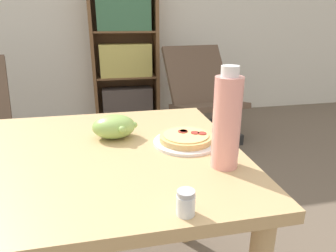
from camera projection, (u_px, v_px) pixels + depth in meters
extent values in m
cube|color=silver|center=(89.00, 3.00, 3.26)|extent=(8.00, 0.05, 2.60)
cube|color=tan|center=(62.00, 159.00, 0.96)|extent=(1.15, 0.85, 0.03)
cylinder|color=tan|center=(186.00, 184.00, 1.52)|extent=(0.06, 0.06, 0.69)
cylinder|color=white|center=(186.00, 142.00, 1.04)|extent=(0.22, 0.22, 0.01)
cylinder|color=#DBB26B|center=(186.00, 138.00, 1.03)|extent=(0.18, 0.18, 0.02)
cylinder|color=#EACC7A|center=(186.00, 135.00, 1.03)|extent=(0.16, 0.16, 0.00)
cylinder|color=#A83328|center=(183.00, 131.00, 1.05)|extent=(0.03, 0.03, 0.00)
cylinder|color=#A83328|center=(195.00, 133.00, 1.04)|extent=(0.03, 0.03, 0.00)
cylinder|color=#A83328|center=(184.00, 131.00, 1.05)|extent=(0.03, 0.03, 0.00)
cylinder|color=#A83328|center=(202.00, 133.00, 1.03)|extent=(0.03, 0.03, 0.00)
ellipsoid|color=#93BC5B|center=(114.00, 127.00, 1.08)|extent=(0.15, 0.12, 0.09)
sphere|color=#93BC5B|center=(134.00, 125.00, 1.08)|extent=(0.02, 0.02, 0.02)
sphere|color=#93BC5B|center=(97.00, 128.00, 1.05)|extent=(0.02, 0.02, 0.02)
sphere|color=#93BC5B|center=(122.00, 130.00, 1.03)|extent=(0.03, 0.03, 0.03)
sphere|color=#93BC5B|center=(115.00, 128.00, 1.11)|extent=(0.02, 0.02, 0.02)
sphere|color=#93BC5B|center=(107.00, 120.00, 1.12)|extent=(0.02, 0.02, 0.02)
sphere|color=#93BC5B|center=(116.00, 126.00, 1.06)|extent=(0.02, 0.02, 0.02)
cylinder|color=pink|center=(227.00, 123.00, 0.84)|extent=(0.08, 0.08, 0.26)
cylinder|color=white|center=(230.00, 71.00, 0.79)|extent=(0.05, 0.05, 0.03)
cylinder|color=white|center=(186.00, 205.00, 0.66)|extent=(0.04, 0.04, 0.05)
cylinder|color=#B7B7BC|center=(186.00, 193.00, 0.65)|extent=(0.04, 0.04, 0.01)
cube|color=black|center=(204.00, 134.00, 3.00)|extent=(0.63, 0.62, 0.10)
cube|color=brown|center=(208.00, 106.00, 2.82)|extent=(0.67, 0.57, 0.14)
cube|color=brown|center=(197.00, 75.00, 3.01)|extent=(0.66, 0.48, 0.55)
cube|color=brown|center=(94.00, 55.00, 3.28)|extent=(0.04, 0.30, 1.52)
cube|color=brown|center=(156.00, 54.00, 3.41)|extent=(0.04, 0.30, 1.52)
cube|color=brown|center=(124.00, 53.00, 3.48)|extent=(0.73, 0.01, 1.52)
cube|color=brown|center=(128.00, 117.00, 3.59)|extent=(0.66, 0.29, 0.02)
cube|color=#4C423D|center=(128.00, 103.00, 3.51)|extent=(0.57, 0.21, 0.35)
cube|color=brown|center=(126.00, 77.00, 3.43)|extent=(0.66, 0.29, 0.02)
cube|color=#CCBC5B|center=(126.00, 60.00, 3.34)|extent=(0.57, 0.21, 0.35)
cube|color=brown|center=(124.00, 32.00, 3.26)|extent=(0.66, 0.29, 0.02)
cube|color=#3D704C|center=(123.00, 13.00, 3.18)|extent=(0.57, 0.21, 0.35)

